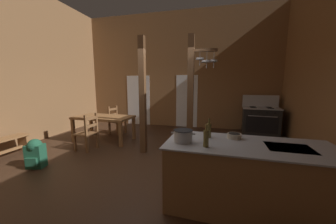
{
  "coord_description": "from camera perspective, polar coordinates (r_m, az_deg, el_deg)",
  "views": [
    {
      "loc": [
        1.39,
        -3.49,
        1.68
      ],
      "look_at": [
        0.33,
        0.77,
        1.02
      ],
      "focal_mm": 19.51,
      "sensor_mm": 36.0,
      "label": 1
    }
  ],
  "objects": [
    {
      "name": "bottle_tall_on_counter",
      "position": [
        2.36,
        11.8,
        -7.95
      ],
      "size": [
        0.07,
        0.07,
        0.29
      ],
      "color": "brown",
      "rests_on": "kitchen_island"
    },
    {
      "name": "ladderback_chair_near_window",
      "position": [
        5.17,
        -23.83,
        -5.97
      ],
      "size": [
        0.48,
        0.48,
        0.95
      ],
      "color": "brown",
      "rests_on": "ground_plane"
    },
    {
      "name": "glazed_door_back_left",
      "position": [
        7.83,
        -9.22,
        3.63
      ],
      "size": [
        1.0,
        0.01,
        2.05
      ],
      "primitive_type": "cube",
      "color": "white",
      "rests_on": "ground_plane"
    },
    {
      "name": "glazed_panel_back_right",
      "position": [
        7.27,
        5.84,
        3.33
      ],
      "size": [
        0.84,
        0.01,
        2.05
      ],
      "primitive_type": "cube",
      "color": "white",
      "rests_on": "ground_plane"
    },
    {
      "name": "ladderback_chair_by_post",
      "position": [
        6.57,
        -15.88,
        -2.57
      ],
      "size": [
        0.52,
        0.52,
        0.95
      ],
      "color": "brown",
      "rests_on": "ground_plane"
    },
    {
      "name": "bottle_short_on_counter",
      "position": [
        2.78,
        12.67,
        -5.5
      ],
      "size": [
        0.06,
        0.06,
        0.28
      ],
      "color": "brown",
      "rests_on": "kitchen_island"
    },
    {
      "name": "stockpot_on_counter",
      "position": [
        2.53,
        4.75,
        -7.42
      ],
      "size": [
        0.33,
        0.26,
        0.17
      ],
      "color": "#A8AAB2",
      "rests_on": "kitchen_island"
    },
    {
      "name": "dining_table",
      "position": [
        5.82,
        -19.42,
        -2.14
      ],
      "size": [
        1.74,
        0.97,
        0.74
      ],
      "color": "olive",
      "rests_on": "ground_plane"
    },
    {
      "name": "stove_range",
      "position": [
        6.86,
        26.85,
        -2.46
      ],
      "size": [
        1.21,
        0.92,
        1.32
      ],
      "color": "black",
      "rests_on": "ground_plane"
    },
    {
      "name": "support_post_with_pot_rack",
      "position": [
        4.3,
        7.56,
        6.24
      ],
      "size": [
        0.67,
        0.24,
        2.8
      ],
      "color": "brown",
      "rests_on": "ground_plane"
    },
    {
      "name": "backpack",
      "position": [
        4.66,
        -36.08,
        -10.21
      ],
      "size": [
        0.36,
        0.35,
        0.6
      ],
      "color": "#1E5138",
      "rests_on": "ground_plane"
    },
    {
      "name": "ground_plane",
      "position": [
        4.13,
        -7.37,
        -16.28
      ],
      "size": [
        8.26,
        8.18,
        0.1
      ],
      "primitive_type": "cube",
      "color": "#382316"
    },
    {
      "name": "mixing_bowl_on_counter",
      "position": [
        2.86,
        19.96,
        -7.02
      ],
      "size": [
        0.2,
        0.2,
        0.07
      ],
      "color": "#B2A893",
      "rests_on": "kitchen_island"
    },
    {
      "name": "kitchen_island",
      "position": [
        2.83,
        23.23,
        -17.97
      ],
      "size": [
        2.2,
        1.04,
        0.9
      ],
      "color": "olive",
      "rests_on": "ground_plane"
    },
    {
      "name": "wall_back",
      "position": [
        7.4,
        3.13,
        12.74
      ],
      "size": [
        8.26,
        0.14,
        4.45
      ],
      "primitive_type": "cube",
      "color": "brown",
      "rests_on": "ground_plane"
    },
    {
      "name": "support_post_center",
      "position": [
        4.46,
        -7.94,
        4.84
      ],
      "size": [
        0.14,
        0.14,
        2.8
      ],
      "color": "brown",
      "rests_on": "ground_plane"
    }
  ]
}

